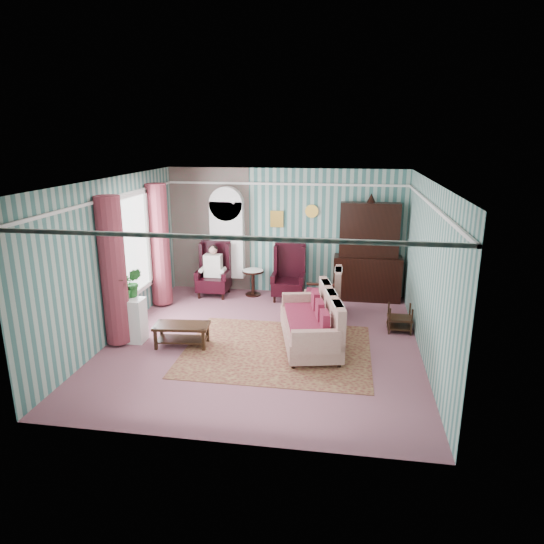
% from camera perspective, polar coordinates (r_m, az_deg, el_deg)
% --- Properties ---
extents(floor, '(6.00, 6.00, 0.00)m').
position_cam_1_polar(floor, '(8.86, -1.02, -8.26)').
color(floor, '#834C5C').
rests_on(floor, ground).
extents(room_shell, '(5.53, 6.02, 2.91)m').
position_cam_1_polar(room_shell, '(8.55, -4.97, 4.90)').
color(room_shell, '#3B6B66').
rests_on(room_shell, ground).
extents(bookcase, '(0.80, 0.28, 2.24)m').
position_cam_1_polar(bookcase, '(11.43, -5.26, 3.16)').
color(bookcase, silver).
rests_on(bookcase, floor).
extents(dresser_hutch, '(1.50, 0.56, 2.36)m').
position_cam_1_polar(dresser_hutch, '(10.97, 11.29, 2.70)').
color(dresser_hutch, black).
rests_on(dresser_hutch, floor).
extents(wingback_left, '(0.76, 0.80, 1.25)m').
position_cam_1_polar(wingback_left, '(11.25, -6.91, 0.30)').
color(wingback_left, black).
rests_on(wingback_left, floor).
extents(wingback_right, '(0.76, 0.80, 1.25)m').
position_cam_1_polar(wingback_right, '(10.91, 1.97, -0.09)').
color(wingback_right, black).
rests_on(wingback_right, floor).
extents(seated_woman, '(0.44, 0.40, 1.18)m').
position_cam_1_polar(seated_woman, '(11.26, -6.91, 0.13)').
color(seated_woman, white).
rests_on(seated_woman, floor).
extents(round_side_table, '(0.50, 0.50, 0.60)m').
position_cam_1_polar(round_side_table, '(11.28, -2.24, -1.28)').
color(round_side_table, black).
rests_on(round_side_table, floor).
extents(nest_table, '(0.45, 0.38, 0.54)m').
position_cam_1_polar(nest_table, '(9.54, 14.79, -5.27)').
color(nest_table, black).
rests_on(nest_table, floor).
extents(plant_stand, '(0.55, 0.35, 0.80)m').
position_cam_1_polar(plant_stand, '(9.15, -16.41, -5.44)').
color(plant_stand, silver).
rests_on(plant_stand, floor).
extents(rug, '(3.20, 2.60, 0.01)m').
position_cam_1_polar(rug, '(8.55, 0.64, -9.16)').
color(rug, '#48181C').
rests_on(rug, floor).
extents(sofa, '(1.31, 2.15, 1.12)m').
position_cam_1_polar(sofa, '(8.56, 4.46, -5.13)').
color(sofa, '#B6B18D').
rests_on(sofa, floor).
extents(floral_armchair, '(0.76, 0.85, 1.08)m').
position_cam_1_polar(floral_armchair, '(9.92, 5.89, -2.33)').
color(floral_armchair, beige).
rests_on(floral_armchair, floor).
extents(coffee_table, '(1.00, 0.56, 0.40)m').
position_cam_1_polar(coffee_table, '(8.80, -10.54, -7.30)').
color(coffee_table, black).
rests_on(coffee_table, floor).
extents(potted_plant_a, '(0.42, 0.37, 0.45)m').
position_cam_1_polar(potted_plant_a, '(8.87, -17.61, -1.95)').
color(potted_plant_a, '#23581B').
rests_on(potted_plant_a, plant_stand).
extents(potted_plant_b, '(0.35, 0.31, 0.54)m').
position_cam_1_polar(potted_plant_b, '(9.03, -16.00, -1.19)').
color(potted_plant_b, '#1D4D18').
rests_on(potted_plant_b, plant_stand).
extents(potted_plant_c, '(0.25, 0.25, 0.41)m').
position_cam_1_polar(potted_plant_c, '(9.01, -16.93, -1.73)').
color(potted_plant_c, '#184E1B').
rests_on(potted_plant_c, plant_stand).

